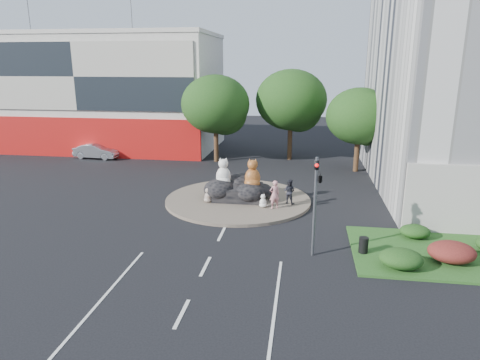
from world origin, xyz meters
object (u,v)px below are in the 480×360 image
object	(u,v)px
kitten_white	(263,200)
pedestrian_dark	(289,191)
cat_white	(223,172)
cat_tabby	(253,173)
kitten_calico	(208,195)
pedestrian_pink	(275,194)
parked_car	(97,151)
litter_bin	(363,245)

from	to	relation	value
kitten_white	pedestrian_dark	size ratio (longest dim) A/B	0.55
cat_white	cat_tabby	bearing A→B (deg)	-10.34
cat_tabby	kitten_white	size ratio (longest dim) A/B	2.21
cat_white	kitten_calico	world-z (taller)	cat_white
kitten_white	pedestrian_pink	world-z (taller)	pedestrian_pink
cat_white	parked_car	world-z (taller)	cat_white
litter_bin	cat_white	bearing A→B (deg)	138.45
pedestrian_pink	cat_tabby	bearing A→B (deg)	-70.13
cat_tabby	pedestrian_dark	size ratio (longest dim) A/B	1.21
pedestrian_pink	parked_car	world-z (taller)	pedestrian_pink
cat_white	kitten_calico	size ratio (longest dim) A/B	1.90
pedestrian_dark	parked_car	world-z (taller)	pedestrian_dark
cat_tabby	parked_car	xyz separation A→B (m)	(-17.18, 11.72, -1.36)
cat_white	kitten_calico	bearing A→B (deg)	-134.40
kitten_white	parked_car	size ratio (longest dim) A/B	0.20
pedestrian_dark	parked_car	size ratio (longest dim) A/B	0.37
pedestrian_pink	litter_bin	world-z (taller)	pedestrian_pink
cat_white	litter_bin	xyz separation A→B (m)	(8.51, -7.54, -1.56)
cat_tabby	kitten_white	world-z (taller)	cat_tabby
kitten_white	kitten_calico	bearing A→B (deg)	132.76
cat_white	parked_car	distance (m)	19.09
litter_bin	kitten_white	bearing A→B (deg)	133.20
cat_tabby	parked_car	world-z (taller)	cat_tabby
pedestrian_pink	litter_bin	bearing A→B (deg)	102.48
kitten_calico	litter_bin	world-z (taller)	kitten_calico
cat_white	pedestrian_pink	bearing A→B (deg)	-30.08
cat_white	litter_bin	world-z (taller)	cat_white
kitten_white	pedestrian_pink	xyz separation A→B (m)	(0.75, -0.11, 0.47)
cat_tabby	pedestrian_dark	distance (m)	2.76
cat_white	cat_tabby	size ratio (longest dim) A/B	0.97
pedestrian_pink	parked_car	distance (m)	22.98
pedestrian_pink	kitten_calico	bearing A→B (deg)	-34.78
pedestrian_dark	pedestrian_pink	bearing A→B (deg)	71.79
pedestrian_pink	parked_car	bearing A→B (deg)	-62.31
cat_white	pedestrian_pink	world-z (taller)	cat_white
kitten_white	parked_car	world-z (taller)	parked_car
kitten_white	parked_car	xyz separation A→B (m)	(-18.05, 13.11, 0.09)
kitten_calico	pedestrian_dark	bearing A→B (deg)	52.97
pedestrian_pink	parked_car	size ratio (longest dim) A/B	0.41
pedestrian_dark	cat_tabby	bearing A→B (deg)	11.90
cat_tabby	kitten_calico	xyz separation A→B (m)	(-2.91, -0.90, -1.39)
cat_tabby	parked_car	distance (m)	20.84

